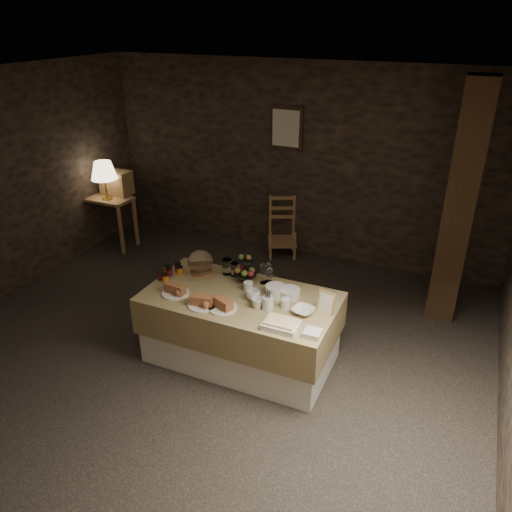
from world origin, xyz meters
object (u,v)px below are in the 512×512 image
at_px(table_lamp, 104,171).
at_px(console_table, 108,206).
at_px(timber_column, 460,207).
at_px(fruit_stand, 245,270).
at_px(wine_rack, 116,183).
at_px(chair, 284,229).
at_px(buffet_table, 241,323).

bearing_deg(table_lamp, console_table, 135.00).
distance_m(timber_column, fruit_stand, 2.32).
xyz_separation_m(console_table, wine_rack, (0.05, 0.18, 0.30)).
relative_size(console_table, chair, 1.15).
bearing_deg(chair, console_table, 173.65).
distance_m(buffet_table, wine_rack, 3.42).
height_order(buffet_table, chair, chair).
relative_size(buffet_table, console_table, 2.43).
xyz_separation_m(console_table, chair, (2.40, 0.78, -0.25)).
bearing_deg(table_lamp, buffet_table, -29.23).
bearing_deg(wine_rack, console_table, -105.52).
bearing_deg(table_lamp, fruit_stand, -25.50).
height_order(wine_rack, chair, wine_rack).
height_order(table_lamp, fruit_stand, table_lamp).
bearing_deg(chair, timber_column, -42.80).
height_order(buffet_table, timber_column, timber_column).
distance_m(buffet_table, fruit_stand, 0.52).
distance_m(console_table, chair, 2.54).
xyz_separation_m(buffet_table, timber_column, (1.72, 1.67, 0.89)).
xyz_separation_m(console_table, table_lamp, (0.05, -0.05, 0.53)).
distance_m(wine_rack, timber_column, 4.59).
height_order(buffet_table, table_lamp, table_lamp).
bearing_deg(fruit_stand, timber_column, 37.97).
height_order(table_lamp, timber_column, timber_column).
bearing_deg(fruit_stand, wine_rack, 150.75).
relative_size(buffet_table, table_lamp, 3.39).
xyz_separation_m(timber_column, fruit_stand, (-1.80, -1.40, -0.45)).
bearing_deg(table_lamp, timber_column, 1.03).
distance_m(console_table, fruit_stand, 3.14).
distance_m(wine_rack, fruit_stand, 3.18).
distance_m(table_lamp, timber_column, 4.57).
distance_m(console_table, wine_rack, 0.35).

